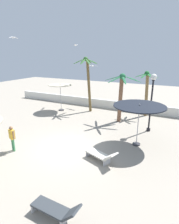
% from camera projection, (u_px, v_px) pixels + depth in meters
% --- Properties ---
extents(ground_plane, '(56.00, 56.00, 0.00)m').
position_uv_depth(ground_plane, '(66.00, 148.00, 11.40)').
color(ground_plane, '#9E9384').
extents(boundary_wall, '(25.20, 0.30, 0.89)m').
position_uv_depth(boundary_wall, '(115.00, 105.00, 19.25)').
color(boundary_wall, silver).
rests_on(boundary_wall, ground_plane).
extents(patio_umbrella_0, '(3.12, 3.12, 2.69)m').
position_uv_depth(patio_umbrella_0, '(139.00, 107.00, 11.05)').
color(patio_umbrella_0, '#333338').
rests_on(patio_umbrella_0, ground_plane).
extents(patio_umbrella_2, '(2.35, 2.35, 2.75)m').
position_uv_depth(patio_umbrella_2, '(60.00, 87.00, 18.30)').
color(patio_umbrella_2, '#333338').
rests_on(patio_umbrella_2, ground_plane).
extents(palm_tree_0, '(2.04, 2.05, 4.13)m').
position_uv_depth(palm_tree_0, '(147.00, 88.00, 16.64)').
color(palm_tree_0, olive).
rests_on(palm_tree_0, ground_plane).
extents(palm_tree_1, '(2.43, 2.43, 5.32)m').
position_uv_depth(palm_tree_1, '(88.00, 77.00, 17.86)').
color(palm_tree_1, brown).
rests_on(palm_tree_1, ground_plane).
extents(palm_tree_2, '(3.04, 2.68, 4.08)m').
position_uv_depth(palm_tree_2, '(121.00, 91.00, 15.11)').
color(palm_tree_2, brown).
rests_on(palm_tree_2, ground_plane).
extents(lamp_post_1, '(0.43, 0.43, 4.24)m').
position_uv_depth(lamp_post_1, '(152.00, 94.00, 13.07)').
color(lamp_post_1, black).
rests_on(lamp_post_1, ground_plane).
extents(lounge_chair_0, '(1.95, 1.14, 0.84)m').
position_uv_depth(lounge_chair_0, '(101.00, 155.00, 9.81)').
color(lounge_chair_0, '#B7B7BC').
rests_on(lounge_chair_0, ground_plane).
extents(lounge_chair_1, '(1.91, 0.63, 0.84)m').
position_uv_depth(lounge_chair_1, '(56.00, 209.00, 6.38)').
color(lounge_chair_1, '#B7B7BC').
rests_on(lounge_chair_1, ground_plane).
extents(guest_1, '(0.53, 0.35, 1.56)m').
position_uv_depth(guest_1, '(12.00, 136.00, 10.77)').
color(guest_1, '#3F8C59').
rests_on(guest_1, ground_plane).
extents(seagull_0, '(0.50, 1.01, 0.14)m').
position_uv_depth(seagull_0, '(76.00, 45.00, 19.94)').
color(seagull_0, white).
extents(seagull_1, '(0.38, 1.08, 0.16)m').
position_uv_depth(seagull_1, '(13.00, 38.00, 15.99)').
color(seagull_1, white).
extents(seagull_2, '(1.22, 0.42, 0.15)m').
position_uv_depth(seagull_2, '(93.00, 66.00, 19.56)').
color(seagull_2, white).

